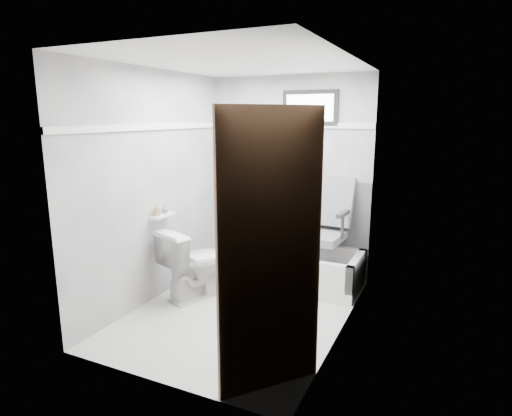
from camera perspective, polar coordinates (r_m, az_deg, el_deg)
The scene contains 19 objects.
floor at distance 4.43m, azimuth -1.97°, elevation -13.64°, with size 2.60×2.60×0.00m, color silver.
ceiling at distance 4.02m, azimuth -2.23°, elevation 18.92°, with size 2.60×2.60×0.00m, color silver.
wall_back at distance 5.23m, azimuth 4.41°, elevation 4.13°, with size 2.00×0.02×2.40m, color slate.
wall_front at distance 2.98m, azimuth -13.53°, elevation -2.30°, with size 2.00×0.02×2.40m, color slate.
wall_left at distance 4.59m, azimuth -13.29°, elevation 2.72°, with size 0.02×2.60×2.40m, color slate.
wall_right at distance 3.71m, azimuth 11.78°, elevation 0.61°, with size 0.02×2.60×2.40m, color slate.
bathtub at distance 5.05m, azimuth 5.20°, elevation -7.76°, with size 1.50×0.70×0.42m, color white, non-canonical shape.
office_chair at distance 4.85m, azimuth 8.18°, elevation -2.73°, with size 0.66×0.66×1.14m, color slate, non-canonical shape.
toilet at distance 4.68m, azimuth -8.06°, elevation -7.27°, with size 0.43×0.77×0.76m, color silver.
door at distance 2.59m, azimuth 4.47°, elevation -8.85°, with size 0.78×0.78×2.00m, color brown, non-canonical shape.
window at distance 5.08m, azimuth 7.21°, elevation 13.12°, with size 0.66×0.04×0.40m, color black, non-canonical shape.
backerboard at distance 5.21m, azimuth 6.88°, elevation -0.42°, with size 1.50×0.02×0.78m, color #4C4C4F.
trim_back at distance 5.17m, azimuth 4.48°, elevation 10.94°, with size 2.00×0.02×0.06m, color white.
trim_left at distance 4.52m, azimuth -13.55°, elevation 10.47°, with size 0.02×2.60×0.06m, color white.
pole at distance 5.00m, azimuth 4.43°, elevation 2.02°, with size 0.02×0.02×1.95m, color silver.
shelf at distance 4.61m, azimuth -12.35°, elevation -0.99°, with size 0.10×0.32×0.03m, color white.
soap_bottle_a at distance 4.54m, azimuth -13.09°, elevation -0.38°, with size 0.05×0.05×0.12m, color #997A4C.
soap_bottle_b at distance 4.65m, azimuth -12.04°, elevation -0.11°, with size 0.07×0.07×0.09m, color #476882.
faucet at distance 5.40m, azimuth 2.20°, elevation -2.61°, with size 0.26×0.10×0.16m, color silver, non-canonical shape.
Camera 1 is at (1.82, -3.55, 1.93)m, focal length 30.00 mm.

